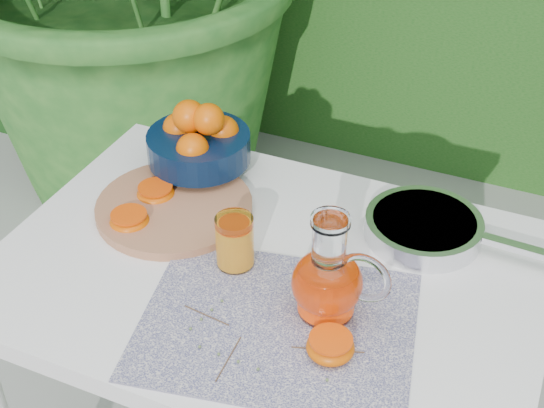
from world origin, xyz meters
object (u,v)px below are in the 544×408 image
at_px(cutting_board, 174,207).
at_px(saute_pan, 425,227).
at_px(white_table, 268,299).
at_px(fruit_bowl, 199,141).
at_px(juice_pitcher, 328,280).

xyz_separation_m(cutting_board, saute_pan, (0.48, 0.12, 0.01)).
bearing_deg(white_table, cutting_board, 161.47).
xyz_separation_m(white_table, fruit_bowl, (-0.26, 0.23, 0.16)).
distance_m(white_table, fruit_bowl, 0.38).
height_order(fruit_bowl, juice_pitcher, juice_pitcher).
distance_m(white_table, saute_pan, 0.33).
bearing_deg(saute_pan, fruit_bowl, 177.13).
bearing_deg(white_table, saute_pan, 40.29).
bearing_deg(fruit_bowl, saute_pan, -2.87).
xyz_separation_m(juice_pitcher, saute_pan, (0.10, 0.27, -0.05)).
bearing_deg(juice_pitcher, white_table, 154.53).
height_order(cutting_board, fruit_bowl, fruit_bowl).
xyz_separation_m(white_table, saute_pan, (0.24, 0.20, 0.10)).
distance_m(fruit_bowl, saute_pan, 0.50).
bearing_deg(juice_pitcher, fruit_bowl, 143.54).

